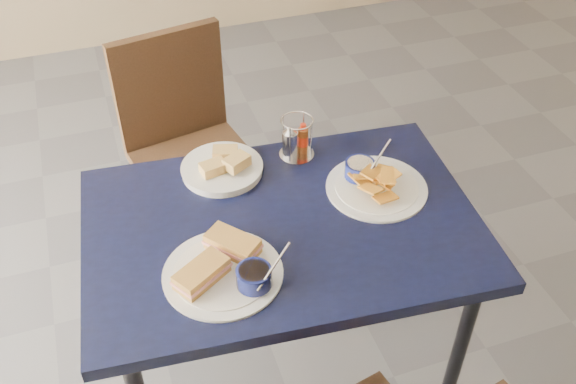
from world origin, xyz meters
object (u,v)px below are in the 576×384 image
object	(u,v)px
dining_table	(283,241)
bread_basket	(223,167)
plantain_plate	(372,181)
condiment_caddy	(295,141)
chair_far	(188,134)
sandwich_plate	(226,267)

from	to	relation	value
dining_table	bread_basket	distance (m)	0.30
plantain_plate	condiment_caddy	xyz separation A→B (m)	(-0.16, 0.21, 0.04)
plantain_plate	chair_far	bearing A→B (deg)	118.70
chair_far	bread_basket	xyz separation A→B (m)	(0.01, -0.55, 0.25)
sandwich_plate	bread_basket	xyz separation A→B (m)	(0.09, 0.40, -0.00)
chair_far	bread_basket	distance (m)	0.60
chair_far	sandwich_plate	distance (m)	0.99
chair_far	condiment_caddy	world-z (taller)	chair_far
dining_table	sandwich_plate	distance (m)	0.26
chair_far	bread_basket	bearing A→B (deg)	-88.60
condiment_caddy	bread_basket	bearing A→B (deg)	-177.58
bread_basket	plantain_plate	bearing A→B (deg)	-27.15
dining_table	plantain_plate	distance (m)	0.32
dining_table	bread_basket	xyz separation A→B (m)	(-0.10, 0.27, 0.09)
chair_far	condiment_caddy	distance (m)	0.66
sandwich_plate	condiment_caddy	distance (m)	0.53
sandwich_plate	bread_basket	distance (m)	0.41
bread_basket	condiment_caddy	size ratio (longest dim) A/B	1.79
plantain_plate	bread_basket	world-z (taller)	plantain_plate
dining_table	condiment_caddy	xyz separation A→B (m)	(0.13, 0.28, 0.13)
chair_far	plantain_plate	bearing A→B (deg)	-61.30
plantain_plate	bread_basket	size ratio (longest dim) A/B	1.23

